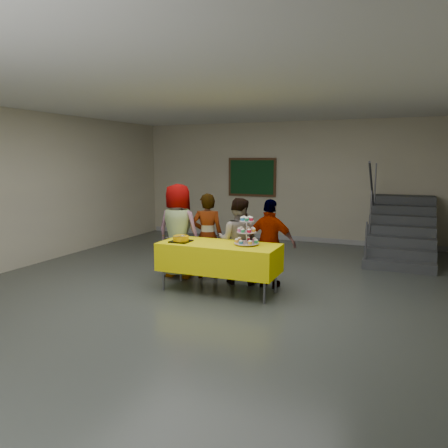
% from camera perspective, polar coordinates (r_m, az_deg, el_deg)
% --- Properties ---
extents(room_shell, '(10.00, 10.04, 3.02)m').
position_cam_1_polar(room_shell, '(6.50, -2.51, 8.98)').
color(room_shell, '#4C514C').
rests_on(room_shell, ground).
extents(bake_table, '(1.88, 0.78, 0.77)m').
position_cam_1_polar(bake_table, '(6.84, -0.66, -4.32)').
color(bake_table, '#595960').
rests_on(bake_table, ground).
extents(cupcake_stand, '(0.38, 0.38, 0.44)m').
position_cam_1_polar(cupcake_stand, '(6.66, 2.97, -1.20)').
color(cupcake_stand, silver).
rests_on(cupcake_stand, bake_table).
extents(bear_cake, '(0.32, 0.36, 0.12)m').
position_cam_1_polar(bear_cake, '(6.96, -5.66, -1.85)').
color(bear_cake, black).
rests_on(bear_cake, bake_table).
extents(schoolchild_a, '(0.82, 0.55, 1.65)m').
position_cam_1_polar(schoolchild_a, '(7.70, -6.01, -0.89)').
color(schoolchild_a, slate).
rests_on(schoolchild_a, ground).
extents(schoolchild_b, '(0.63, 0.52, 1.49)m').
position_cam_1_polar(schoolchild_b, '(7.60, -2.19, -1.57)').
color(schoolchild_b, slate).
rests_on(schoolchild_b, ground).
extents(schoolchild_c, '(0.77, 0.63, 1.44)m').
position_cam_1_polar(schoolchild_c, '(7.29, 1.83, -2.21)').
color(schoolchild_c, slate).
rests_on(schoolchild_c, ground).
extents(schoolchild_d, '(0.85, 0.38, 1.44)m').
position_cam_1_polar(schoolchild_d, '(7.07, 6.06, -2.59)').
color(schoolchild_d, slate).
rests_on(schoolchild_d, ground).
extents(staircase, '(1.30, 2.40, 2.04)m').
position_cam_1_polar(staircase, '(10.10, 22.14, -1.16)').
color(staircase, '#424447').
rests_on(staircase, ground).
extents(noticeboard, '(1.30, 0.05, 1.00)m').
position_cam_1_polar(noticeboard, '(11.47, 3.66, 6.12)').
color(noticeboard, '#472B16').
rests_on(noticeboard, ground).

